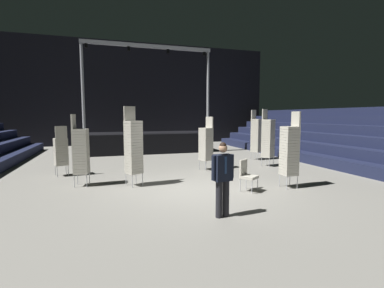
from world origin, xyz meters
The scene contains 13 objects.
ground_plane centered at (0.00, 0.00, -0.05)m, with size 22.00×30.00×0.10m, color gray.
arena_end_wall centered at (0.00, 15.00, 4.00)m, with size 22.00×0.30×8.00m, color black.
bleacher_bank_right centered at (8.75, 1.00, 1.35)m, with size 4.50×24.00×2.70m.
stage_riser centered at (0.00, 9.82, 0.69)m, with size 7.74×3.11×6.32m.
man_with_tie centered at (-0.13, -2.34, 0.95)m, with size 0.57×0.29×1.68m.
chair_stack_front_left centered at (-3.33, 1.63, 1.15)m, with size 0.51×0.51×2.31m.
chair_stack_front_right centered at (-1.71, 1.16, 1.28)m, with size 0.59×0.59×2.56m.
chair_stack_mid_left centered at (1.46, 3.00, 1.11)m, with size 0.57×0.57×2.22m.
chair_stack_mid_right centered at (2.91, -0.57, 1.19)m, with size 0.45×0.45×2.39m.
chair_stack_mid_centre centered at (4.40, 2.97, 1.28)m, with size 0.60×0.60×2.56m.
chair_stack_rear_left centered at (4.89, 4.80, 1.28)m, with size 0.60×0.60×2.56m.
chair_stack_rear_right centered at (-4.16, 3.50, 0.94)m, with size 0.56×0.56×1.88m.
loose_chair_near_man centered at (1.45, -0.56, 0.53)m, with size 0.61×0.61×0.95m.
Camera 1 is at (-2.61, -7.95, 2.25)m, focal length 26.31 mm.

